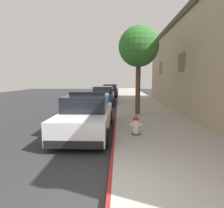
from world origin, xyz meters
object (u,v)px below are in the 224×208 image
Objects in this scene: parked_car_dark_far at (110,91)px; street_tree at (139,47)px; police_cruiser at (87,115)px; fire_hydrant at (136,125)px; parked_car_silver_ahead at (103,95)px.

parked_car_dark_far is 13.79m from street_tree.
police_cruiser is 5.26m from street_tree.
street_tree is (2.41, 3.35, 3.25)m from police_cruiser.
police_cruiser is at bearing 156.37° from fire_hydrant.
street_tree is (0.47, 4.20, 3.48)m from fire_hydrant.
police_cruiser is 6.37× the size of fire_hydrant.
street_tree reaches higher than fire_hydrant.
police_cruiser is 9.32m from parked_car_silver_ahead.
parked_car_dark_far is 0.96× the size of street_tree.
street_tree reaches higher than parked_car_dark_far.
parked_car_silver_ahead and parked_car_dark_far have the same top height.
street_tree is at bearing -67.08° from parked_car_silver_ahead.
parked_car_silver_ahead is 1.00× the size of parked_car_dark_far.
parked_car_silver_ahead is (-0.11, 9.32, -0.00)m from police_cruiser.
parked_car_dark_far is 6.37× the size of fire_hydrant.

